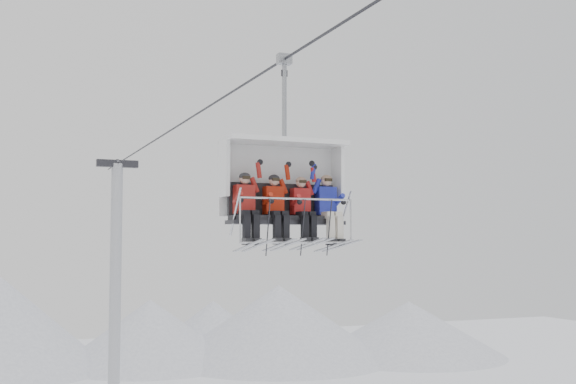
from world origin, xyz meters
name	(u,v)px	position (x,y,z in m)	size (l,w,h in m)	color
ridgeline	(49,333)	(-1.58, 42.05, 2.84)	(72.00, 21.00, 7.00)	silver
lift_tower_right	(115,319)	(0.00, 22.00, 5.78)	(2.00, 1.80, 13.48)	#ADB0B5
haul_cable	(288,57)	(0.00, 0.00, 13.30)	(0.06, 0.06, 50.00)	#2A2A2F
chairlift_carrier	(282,182)	(0.00, 0.34, 10.72)	(2.61, 1.17, 3.98)	black
skier_far_left	(246,205)	(-0.90, 0.02, 10.20)	(0.39, 1.69, 1.58)	#AB221C
skier_center_left	(276,206)	(-0.27, 0.02, 10.19)	(0.39, 1.69, 1.55)	#AE210C
skier_center_right	(303,207)	(0.33, 0.01, 10.17)	(0.37, 1.69, 1.51)	#AD1D1C
skier_far_right	(328,207)	(0.92, 0.02, 10.20)	(0.40, 1.69, 1.60)	#212AA8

